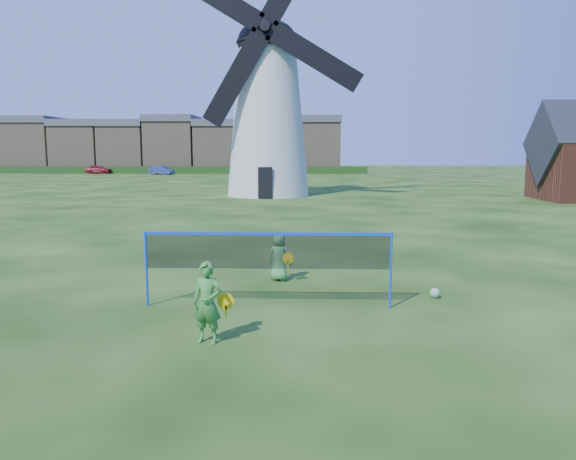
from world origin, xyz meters
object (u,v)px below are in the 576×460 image
(badminton_net, at_px, (268,252))
(car_right, at_px, (161,170))
(windmill, at_px, (268,109))
(play_ball, at_px, (435,293))
(car_left, at_px, (98,169))
(player_boy, at_px, (279,257))
(player_girl, at_px, (207,303))

(badminton_net, xyz_separation_m, car_right, (-18.69, 62.72, -0.57))
(badminton_net, distance_m, car_right, 65.44)
(windmill, height_order, badminton_net, windmill)
(play_ball, bearing_deg, windmill, 101.38)
(windmill, bearing_deg, car_left, 125.37)
(player_boy, bearing_deg, car_right, -53.66)
(player_girl, height_order, car_left, player_girl)
(player_boy, bearing_deg, badminton_net, 105.96)
(player_girl, distance_m, car_left, 72.98)
(play_ball, xyz_separation_m, car_right, (-22.29, 61.91, 0.46))
(player_boy, height_order, car_left, car_left)
(player_girl, bearing_deg, car_left, 125.64)
(car_right, bearing_deg, windmill, -134.79)
(windmill, distance_m, play_ball, 28.76)
(car_left, bearing_deg, badminton_net, -155.24)
(player_girl, distance_m, play_ball, 5.40)
(badminton_net, distance_m, player_girl, 2.39)
(player_girl, bearing_deg, windmill, 105.63)
(windmill, relative_size, play_ball, 80.08)
(car_right, bearing_deg, car_left, 93.28)
(badminton_net, xyz_separation_m, play_ball, (3.60, 0.81, -1.03))
(car_left, bearing_deg, player_girl, -156.53)
(player_boy, relative_size, car_right, 0.34)
(player_boy, distance_m, car_left, 69.20)
(play_ball, relative_size, car_right, 0.06)
(play_ball, height_order, car_left, car_left)
(windmill, xyz_separation_m, player_girl, (1.10, -30.58, -5.39))
(car_left, xyz_separation_m, car_right, (9.57, -2.73, -0.03))
(play_ball, bearing_deg, player_boy, 156.35)
(player_girl, xyz_separation_m, car_right, (-17.84, 64.90, -0.12))
(car_right, bearing_deg, badminton_net, -144.20)
(car_right, bearing_deg, play_ball, -140.99)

